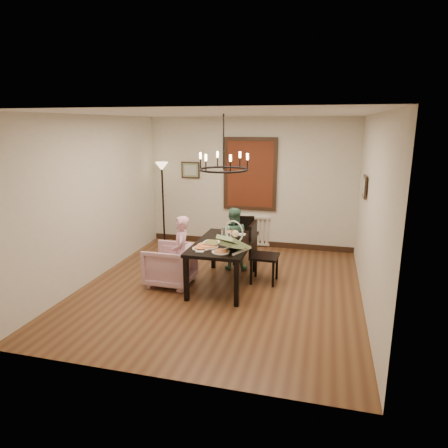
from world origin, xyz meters
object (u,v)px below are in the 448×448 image
at_px(elderly_woman, 181,260).
at_px(chair_far, 243,241).
at_px(floor_lamp, 163,205).
at_px(dining_table, 224,247).
at_px(chair_right, 265,253).
at_px(drinking_glass, 228,238).
at_px(armchair, 170,265).
at_px(seated_man, 233,244).
at_px(baby_bouncer, 233,241).

bearing_deg(elderly_woman, chair_far, 138.12).
height_order(chair_far, floor_lamp, floor_lamp).
bearing_deg(dining_table, chair_right, 25.66).
relative_size(chair_right, drinking_glass, 7.13).
bearing_deg(floor_lamp, dining_table, -46.27).
relative_size(armchair, seated_man, 0.78).
bearing_deg(chair_far, floor_lamp, 149.57).
relative_size(elderly_woman, drinking_glass, 7.00).
relative_size(chair_far, armchair, 1.20).
bearing_deg(elderly_woman, drinking_glass, 100.50).
distance_m(dining_table, baby_bouncer, 0.57).
xyz_separation_m(dining_table, armchair, (-0.89, -0.19, -0.33)).
bearing_deg(chair_far, elderly_woman, -123.08).
height_order(dining_table, elderly_woman, elderly_woman).
relative_size(armchair, drinking_glass, 5.17).
bearing_deg(armchair, chair_right, 109.15).
relative_size(chair_right, baby_bouncer, 2.09).
bearing_deg(drinking_glass, elderly_woman, -152.90).
bearing_deg(chair_far, armchair, -133.52).
bearing_deg(armchair, chair_far, 145.39).
bearing_deg(drinking_glass, baby_bouncer, -65.83).
xyz_separation_m(dining_table, elderly_woman, (-0.62, -0.34, -0.16)).
bearing_deg(armchair, dining_table, 103.19).
height_order(chair_right, seated_man, chair_right).
distance_m(seated_man, floor_lamp, 2.26).
height_order(armchair, elderly_woman, elderly_woman).
height_order(dining_table, baby_bouncer, baby_bouncer).
height_order(chair_far, baby_bouncer, baby_bouncer).
height_order(chair_far, chair_right, chair_right).
distance_m(chair_right, armchair, 1.62).
distance_m(dining_table, armchair, 0.96).
bearing_deg(drinking_glass, armchair, -168.22).
relative_size(seated_man, baby_bouncer, 1.94).
xyz_separation_m(baby_bouncer, drinking_glass, (-0.20, 0.44, -0.09)).
height_order(armchair, seated_man, seated_man).
bearing_deg(baby_bouncer, chair_right, 87.66).
height_order(baby_bouncer, floor_lamp, floor_lamp).
bearing_deg(drinking_glass, chair_right, 27.48).
relative_size(chair_right, armchair, 1.38).
bearing_deg(baby_bouncer, elderly_woman, -161.37).
relative_size(chair_far, seated_man, 0.94).
relative_size(dining_table, floor_lamp, 0.90).
relative_size(armchair, floor_lamp, 0.42).
bearing_deg(elderly_woman, seated_man, 136.45).
bearing_deg(elderly_woman, dining_table, 102.30).
relative_size(elderly_woman, floor_lamp, 0.57).
height_order(elderly_woman, floor_lamp, floor_lamp).
distance_m(dining_table, drinking_glass, 0.17).
relative_size(dining_table, drinking_glass, 11.06).
bearing_deg(elderly_woman, baby_bouncer, 67.58).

